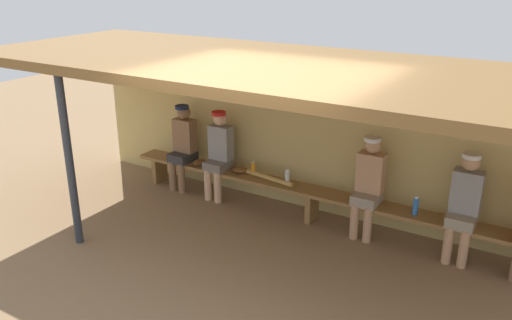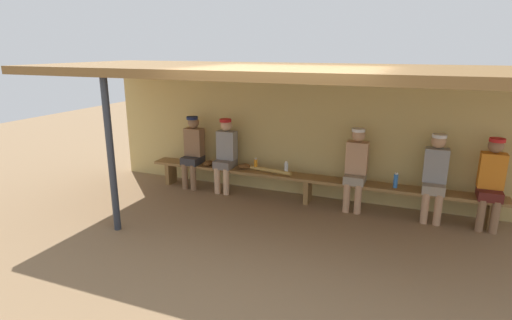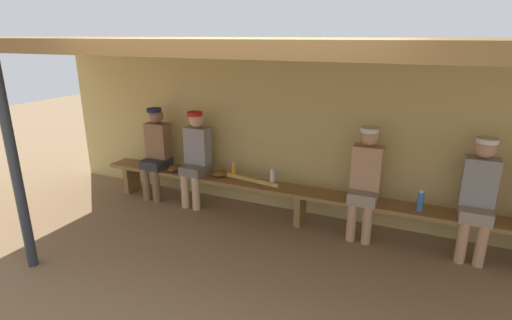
# 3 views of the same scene
# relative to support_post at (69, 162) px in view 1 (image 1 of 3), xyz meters

# --- Properties ---
(ground_plane) EXTENTS (24.00, 24.00, 0.00)m
(ground_plane) POSITION_rel_support_post_xyz_m (2.29, 0.55, -1.10)
(ground_plane) COLOR #8C6D4C
(back_wall) EXTENTS (8.00, 0.20, 2.20)m
(back_wall) POSITION_rel_support_post_xyz_m (2.29, 2.55, 0.00)
(back_wall) COLOR tan
(back_wall) RESTS_ON ground
(dugout_roof) EXTENTS (8.00, 2.80, 0.12)m
(dugout_roof) POSITION_rel_support_post_xyz_m (2.29, 1.25, 1.16)
(dugout_roof) COLOR brown
(dugout_roof) RESTS_ON back_wall
(support_post) EXTENTS (0.10, 0.10, 2.20)m
(support_post) POSITION_rel_support_post_xyz_m (0.00, 0.00, 0.00)
(support_post) COLOR #2D333D
(support_post) RESTS_ON ground
(bench) EXTENTS (6.00, 0.36, 0.46)m
(bench) POSITION_rel_support_post_xyz_m (2.29, 2.10, -0.71)
(bench) COLOR olive
(bench) RESTS_ON ground
(player_in_red) EXTENTS (0.34, 0.42, 1.34)m
(player_in_red) POSITION_rel_support_post_xyz_m (3.07, 2.10, -0.35)
(player_in_red) COLOR gray
(player_in_red) RESTS_ON ground
(player_in_white) EXTENTS (0.34, 0.42, 1.34)m
(player_in_white) POSITION_rel_support_post_xyz_m (0.06, 2.10, -0.35)
(player_in_white) COLOR #333338
(player_in_white) RESTS_ON ground
(player_leftmost) EXTENTS (0.34, 0.42, 1.34)m
(player_leftmost) POSITION_rel_support_post_xyz_m (4.24, 2.10, -0.35)
(player_leftmost) COLOR gray
(player_leftmost) RESTS_ON ground
(player_near_post) EXTENTS (0.34, 0.42, 1.34)m
(player_near_post) POSITION_rel_support_post_xyz_m (0.74, 2.10, -0.35)
(player_near_post) COLOR slate
(player_near_post) RESTS_ON ground
(water_bottle_orange) EXTENTS (0.07, 0.07, 0.24)m
(water_bottle_orange) POSITION_rel_support_post_xyz_m (3.70, 2.07, -0.53)
(water_bottle_orange) COLOR blue
(water_bottle_orange) RESTS_ON bench
(water_bottle_blue) EXTENTS (0.06, 0.06, 0.22)m
(water_bottle_blue) POSITION_rel_support_post_xyz_m (1.31, 2.15, -0.54)
(water_bottle_blue) COLOR orange
(water_bottle_blue) RESTS_ON bench
(water_bottle_green) EXTENTS (0.06, 0.06, 0.23)m
(water_bottle_green) POSITION_rel_support_post_xyz_m (1.90, 2.10, -0.53)
(water_bottle_green) COLOR silver
(water_bottle_green) RESTS_ON bench
(baseball_glove_worn) EXTENTS (0.20, 0.26, 0.09)m
(baseball_glove_worn) POSITION_rel_support_post_xyz_m (0.40, 2.07, -0.60)
(baseball_glove_worn) COLOR brown
(baseball_glove_worn) RESTS_ON bench
(baseball_glove_dark_brown) EXTENTS (0.28, 0.23, 0.09)m
(baseball_glove_dark_brown) POSITION_rel_support_post_xyz_m (1.10, 2.13, -0.60)
(baseball_glove_dark_brown) COLOR brown
(baseball_glove_dark_brown) RESTS_ON bench
(baseball_bat) EXTENTS (0.90, 0.20, 0.07)m
(baseball_bat) POSITION_rel_support_post_xyz_m (1.57, 2.10, -0.61)
(baseball_bat) COLOR tan
(baseball_bat) RESTS_ON bench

